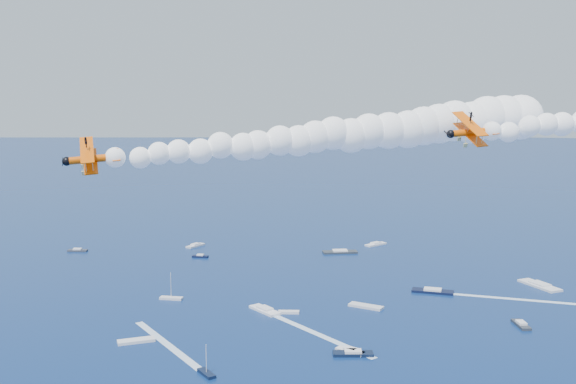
# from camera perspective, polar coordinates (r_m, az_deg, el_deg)

# --- Properties ---
(biplane_lead) EXTENTS (9.94, 10.94, 7.55)m
(biplane_lead) POSITION_cam_1_polar(r_m,az_deg,el_deg) (91.37, 15.31, 4.91)
(biplane_lead) COLOR #F55A05
(biplane_trail) EXTENTS (10.34, 11.17, 7.45)m
(biplane_trail) POSITION_cam_1_polar(r_m,az_deg,el_deg) (86.03, -16.24, 2.70)
(biplane_trail) COLOR #E85604
(smoke_trail_trail) EXTENTS (66.13, 59.56, 11.34)m
(smoke_trail_trail) POSITION_cam_1_polar(r_m,az_deg,el_deg) (91.17, 4.04, 4.81)
(smoke_trail_trail) COLOR white
(spectator_boats) EXTENTS (243.80, 185.30, 0.70)m
(spectator_boats) POSITION_cam_1_polar(r_m,az_deg,el_deg) (191.69, 10.13, -10.10)
(spectator_boats) COLOR white
(spectator_boats) RESTS_ON ground
(boat_wakes) EXTENTS (145.69, 156.11, 0.04)m
(boat_wakes) POSITION_cam_1_polar(r_m,az_deg,el_deg) (156.10, 11.31, -14.57)
(boat_wakes) COLOR white
(boat_wakes) RESTS_ON ground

